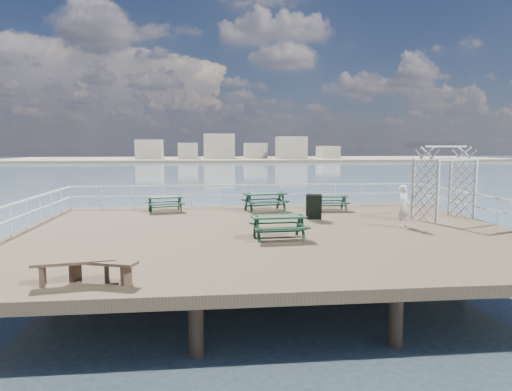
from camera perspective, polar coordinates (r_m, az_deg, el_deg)
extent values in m
cube|color=brown|center=(16.60, 1.56, -4.89)|extent=(18.00, 14.00, 0.30)
plane|color=#415A6D|center=(56.40, -3.94, 1.14)|extent=(300.00, 300.00, 0.00)
cube|color=tan|center=(152.18, 0.28, 4.55)|extent=(160.00, 40.00, 0.80)
cube|color=beige|center=(149.20, -13.13, 5.66)|extent=(8.00, 8.00, 6.00)
cube|color=beige|center=(148.26, -8.49, 5.56)|extent=(6.00, 8.00, 5.00)
cube|color=beige|center=(148.19, -4.61, 6.19)|extent=(10.00, 8.00, 8.00)
cube|color=beige|center=(149.03, 0.03, 5.63)|extent=(7.00, 8.00, 5.00)
cube|color=beige|center=(150.61, 4.22, 6.00)|extent=(9.00, 8.00, 7.00)
cube|color=beige|center=(153.51, 9.01, 5.39)|extent=(6.00, 8.00, 4.00)
cylinder|color=brown|center=(22.71, -19.64, -5.29)|extent=(0.36, 0.36, 2.10)
cylinder|color=brown|center=(24.12, 17.70, -4.56)|extent=(0.36, 0.36, 2.10)
cube|color=silver|center=(23.18, -0.72, 1.30)|extent=(17.70, 0.07, 0.07)
cube|color=silver|center=(23.23, -0.72, 0.08)|extent=(17.70, 0.05, 0.05)
cylinder|color=silver|center=(24.06, -22.20, -0.18)|extent=(0.05, 0.05, 1.10)
cube|color=silver|center=(17.56, -28.38, -1.06)|extent=(0.07, 13.70, 0.07)
cube|color=silver|center=(17.63, -28.30, -2.68)|extent=(0.05, 13.70, 0.05)
cube|color=silver|center=(19.66, 28.06, -0.34)|extent=(0.07, 13.70, 0.07)
cube|color=silver|center=(19.72, 27.98, -1.78)|extent=(0.05, 13.70, 0.05)
cube|color=#12321E|center=(21.54, -11.31, -0.22)|extent=(1.72, 0.96, 0.05)
cube|color=#12321E|center=(22.11, -11.48, -0.75)|extent=(1.63, 0.57, 0.05)
cube|color=#12321E|center=(21.04, -11.11, -1.09)|extent=(1.63, 0.57, 0.05)
cube|color=#12321E|center=(21.50, -13.08, -1.03)|extent=(0.35, 1.29, 0.05)
cube|color=#12321E|center=(21.67, -9.52, -0.89)|extent=(0.35, 1.29, 0.05)
cube|color=#12321E|center=(21.77, -13.15, -1.06)|extent=(0.17, 0.47, 0.79)
cube|color=#12321E|center=(21.24, -13.01, -1.24)|extent=(0.17, 0.47, 0.79)
cube|color=#12321E|center=(21.94, -9.63, -0.93)|extent=(0.17, 0.47, 0.79)
cube|color=#12321E|center=(21.41, -9.41, -1.10)|extent=(0.17, 0.47, 0.79)
cube|color=#12321E|center=(21.60, -11.29, -1.39)|extent=(1.42, 0.38, 0.05)
cube|color=#12321E|center=(21.37, 1.14, 0.21)|extent=(2.06, 1.14, 0.06)
cube|color=#12321E|center=(22.02, 0.59, -0.44)|extent=(1.96, 0.66, 0.05)
cube|color=#12321E|center=(20.80, 1.73, -0.83)|extent=(1.96, 0.66, 0.05)
cube|color=#12321E|center=(21.16, -0.93, -0.77)|extent=(0.40, 1.55, 0.06)
cube|color=#12321E|center=(21.69, 3.16, -0.61)|extent=(0.40, 1.55, 0.06)
cube|color=#12321E|center=(21.47, -1.19, -0.81)|extent=(0.20, 0.56, 0.95)
cube|color=#12321E|center=(20.86, -0.67, -1.02)|extent=(0.20, 0.56, 0.95)
cube|color=#12321E|center=(21.99, 2.86, -0.65)|extent=(0.20, 0.56, 0.95)
cube|color=#12321E|center=(21.39, 3.48, -0.85)|extent=(0.20, 0.56, 0.95)
cube|color=#12321E|center=(21.43, 1.14, -1.20)|extent=(1.71, 0.44, 0.06)
cube|color=#12321E|center=(21.86, 9.27, -0.11)|extent=(1.62, 0.67, 0.05)
cube|color=#12321E|center=(22.41, 8.93, -0.61)|extent=(1.61, 0.27, 0.04)
cube|color=#12321E|center=(21.38, 9.59, -0.96)|extent=(1.61, 0.27, 0.04)
cube|color=#12321E|center=(21.75, 7.55, -0.85)|extent=(0.11, 1.29, 0.05)
cube|color=#12321E|center=(22.06, 10.94, -0.81)|extent=(0.11, 1.29, 0.05)
cube|color=#12321E|center=(22.01, 7.40, -0.88)|extent=(0.09, 0.46, 0.78)
cube|color=#12321E|center=(21.49, 7.69, -1.05)|extent=(0.09, 0.46, 0.78)
cube|color=#12321E|center=(22.32, 10.76, -0.84)|extent=(0.09, 0.46, 0.78)
cube|color=#12321E|center=(21.81, 11.12, -1.01)|extent=(0.09, 0.46, 0.78)
cube|color=#12321E|center=(21.91, 9.25, -1.24)|extent=(1.43, 0.12, 0.05)
cube|color=#12321E|center=(15.01, 2.86, -2.68)|extent=(1.81, 0.80, 0.06)
cube|color=#12321E|center=(15.62, 2.38, -3.38)|extent=(1.78, 0.36, 0.05)
cube|color=#12321E|center=(14.49, 3.37, -4.16)|extent=(1.78, 0.36, 0.05)
cube|color=#12321E|center=(14.92, 0.08, -3.92)|extent=(0.17, 1.43, 0.06)
cube|color=#12321E|center=(15.23, 5.57, -3.73)|extent=(0.17, 1.43, 0.06)
cube|color=#12321E|center=(15.21, -0.11, -3.91)|extent=(0.11, 0.51, 0.86)
cube|color=#12321E|center=(14.64, 0.28, -4.31)|extent=(0.11, 0.51, 0.86)
cube|color=#12321E|center=(15.52, 5.28, -3.73)|extent=(0.11, 0.51, 0.86)
cube|color=#12321E|center=(14.96, 5.87, -4.11)|extent=(0.11, 0.51, 0.86)
cube|color=#12321E|center=(15.09, 2.85, -4.49)|extent=(1.58, 0.18, 0.06)
cube|color=brown|center=(11.05, -21.72, -7.70)|extent=(1.84, 0.72, 0.07)
cube|color=brown|center=(11.21, -25.12, -9.02)|extent=(0.15, 0.39, 0.45)
cube|color=brown|center=(11.07, -18.16, -8.92)|extent=(0.15, 0.39, 0.45)
cube|color=brown|center=(10.93, -18.92, -7.87)|extent=(1.75, 0.95, 0.06)
cube|color=brown|center=(11.33, -21.65, -8.75)|extent=(0.20, 0.37, 0.43)
cube|color=brown|center=(10.67, -15.91, -9.48)|extent=(0.20, 0.37, 0.43)
cube|color=silver|center=(19.21, 21.76, 0.35)|extent=(0.12, 0.12, 2.46)
cube|color=silver|center=(20.01, 19.06, 0.68)|extent=(0.12, 0.12, 2.46)
cube|color=silver|center=(20.98, 25.71, 0.64)|extent=(0.12, 0.12, 2.46)
cube|color=silver|center=(21.72, 23.09, 0.93)|extent=(0.12, 0.12, 2.46)
cube|color=silver|center=(20.01, 23.98, 4.12)|extent=(2.31, 1.00, 0.08)
cube|color=silver|center=(20.78, 21.30, 4.30)|extent=(2.31, 1.00, 0.08)
cube|color=silver|center=(20.38, 22.68, 5.68)|extent=(2.30, 0.99, 0.07)
cube|color=black|center=(18.94, 7.24, -1.49)|extent=(0.69, 0.41, 1.07)
cube|color=black|center=(19.16, 7.24, -1.40)|extent=(0.69, 0.41, 1.07)
imported|color=white|center=(17.94, 18.03, -1.29)|extent=(0.69, 0.65, 1.59)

